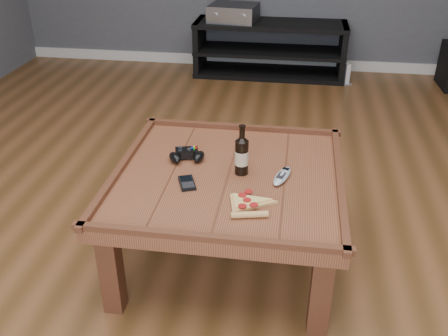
# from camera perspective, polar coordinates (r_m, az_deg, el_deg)

# --- Properties ---
(ground) EXTENTS (6.00, 6.00, 0.00)m
(ground) POSITION_cam_1_polar(r_m,az_deg,el_deg) (2.47, 0.45, -9.84)
(ground) COLOR #4F3116
(ground) RESTS_ON ground
(baseboard) EXTENTS (5.00, 0.02, 0.10)m
(baseboard) POSITION_cam_1_polar(r_m,az_deg,el_deg) (5.12, 5.33, 11.95)
(baseboard) COLOR silver
(baseboard) RESTS_ON ground
(coffee_table) EXTENTS (1.03, 1.03, 0.48)m
(coffee_table) POSITION_cam_1_polar(r_m,az_deg,el_deg) (2.24, 0.49, -2.05)
(coffee_table) COLOR #542918
(coffee_table) RESTS_ON ground
(media_console) EXTENTS (1.40, 0.45, 0.50)m
(media_console) POSITION_cam_1_polar(r_m,az_deg,el_deg) (4.84, 5.24, 13.34)
(media_console) COLOR black
(media_console) RESTS_ON ground
(beer_bottle) EXTENTS (0.06, 0.06, 0.23)m
(beer_bottle) POSITION_cam_1_polar(r_m,az_deg,el_deg) (2.18, 2.04, 1.55)
(beer_bottle) COLOR black
(beer_bottle) RESTS_ON coffee_table
(game_controller) EXTENTS (0.18, 0.15, 0.05)m
(game_controller) POSITION_cam_1_polar(r_m,az_deg,el_deg) (2.33, -4.27, 1.48)
(game_controller) COLOR black
(game_controller) RESTS_ON coffee_table
(pizza_slice) EXTENTS (0.21, 0.28, 0.03)m
(pizza_slice) POSITION_cam_1_polar(r_m,az_deg,el_deg) (2.00, 2.69, -4.12)
(pizza_slice) COLOR tan
(pizza_slice) RESTS_ON coffee_table
(smartphone) EXTENTS (0.10, 0.13, 0.02)m
(smartphone) POSITION_cam_1_polar(r_m,az_deg,el_deg) (2.14, -4.25, -1.71)
(smartphone) COLOR black
(smartphone) RESTS_ON coffee_table
(remote_control) EXTENTS (0.10, 0.18, 0.03)m
(remote_control) POSITION_cam_1_polar(r_m,az_deg,el_deg) (2.19, 6.66, -0.90)
(remote_control) COLOR #A0A6AD
(remote_control) RESTS_ON coffee_table
(av_receiver) EXTENTS (0.46, 0.40, 0.15)m
(av_receiver) POSITION_cam_1_polar(r_m,az_deg,el_deg) (4.79, 1.09, 17.33)
(av_receiver) COLOR black
(av_receiver) RESTS_ON media_console
(game_console) EXTENTS (0.13, 0.17, 0.19)m
(game_console) POSITION_cam_1_polar(r_m,az_deg,el_deg) (4.77, 13.68, 10.42)
(game_console) COLOR slate
(game_console) RESTS_ON ground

